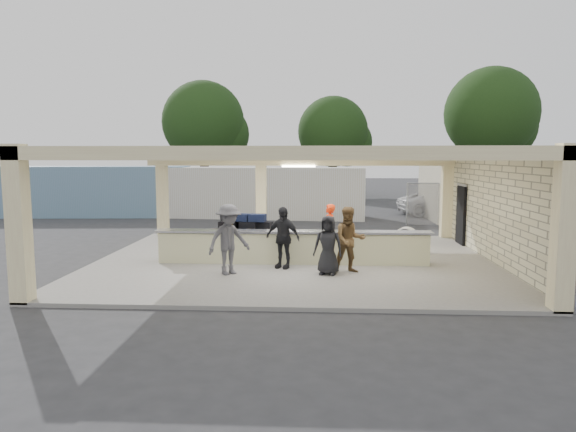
# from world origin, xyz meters

# --- Properties ---
(ground) EXTENTS (120.00, 120.00, 0.00)m
(ground) POSITION_xyz_m (0.00, 0.00, 0.00)
(ground) COLOR #2C2C2F
(ground) RESTS_ON ground
(pavilion) EXTENTS (12.01, 10.00, 3.55)m
(pavilion) POSITION_xyz_m (0.21, 0.66, 1.35)
(pavilion) COLOR slate
(pavilion) RESTS_ON ground
(baggage_counter) EXTENTS (8.20, 0.58, 0.98)m
(baggage_counter) POSITION_xyz_m (0.00, -0.50, 0.59)
(baggage_counter) COLOR beige
(baggage_counter) RESTS_ON pavilion
(luggage_cart) EXTENTS (2.60, 2.02, 1.34)m
(luggage_cart) POSITION_xyz_m (-1.62, 0.67, 0.82)
(luggage_cart) COLOR white
(luggage_cart) RESTS_ON pavilion
(drum_fan) EXTENTS (0.85, 0.57, 0.90)m
(drum_fan) POSITION_xyz_m (3.61, 1.00, 0.58)
(drum_fan) COLOR white
(drum_fan) RESTS_ON pavilion
(baggage_handler) EXTENTS (0.43, 0.65, 1.66)m
(baggage_handler) POSITION_xyz_m (1.11, 0.80, 0.93)
(baggage_handler) COLOR red
(baggage_handler) RESTS_ON pavilion
(passenger_a) EXTENTS (0.93, 0.51, 1.82)m
(passenger_a) POSITION_xyz_m (1.61, -1.65, 1.01)
(passenger_a) COLOR brown
(passenger_a) RESTS_ON pavilion
(passenger_b) EXTENTS (1.10, 0.75, 1.76)m
(passenger_b) POSITION_xyz_m (-0.25, -1.17, 0.98)
(passenger_b) COLOR black
(passenger_b) RESTS_ON pavilion
(passenger_c) EXTENTS (1.23, 1.11, 1.90)m
(passenger_c) POSITION_xyz_m (-1.65, -2.04, 1.05)
(passenger_c) COLOR #49484D
(passenger_c) RESTS_ON pavilion
(passenger_d) EXTENTS (0.84, 0.50, 1.60)m
(passenger_d) POSITION_xyz_m (1.02, -1.91, 0.90)
(passenger_d) COLOR black
(passenger_d) RESTS_ON pavilion
(car_white_a) EXTENTS (4.85, 2.91, 1.30)m
(car_white_a) POSITION_xyz_m (7.63, 13.22, 0.65)
(car_white_a) COLOR white
(car_white_a) RESTS_ON ground
(car_white_b) EXTENTS (5.12, 2.89, 1.52)m
(car_white_b) POSITION_xyz_m (10.92, 13.30, 0.76)
(car_white_b) COLOR white
(car_white_b) RESTS_ON ground
(car_dark) EXTENTS (4.03, 2.24, 1.27)m
(car_dark) POSITION_xyz_m (7.71, 14.35, 0.64)
(car_dark) COLOR black
(car_dark) RESTS_ON ground
(container_white) EXTENTS (12.49, 3.50, 2.67)m
(container_white) POSITION_xyz_m (-2.91, 11.70, 1.33)
(container_white) COLOR silver
(container_white) RESTS_ON ground
(container_blue) EXTENTS (10.59, 3.30, 2.71)m
(container_blue) POSITION_xyz_m (-11.59, 11.82, 1.36)
(container_blue) COLOR #6583A2
(container_blue) RESTS_ON ground
(fence) EXTENTS (12.06, 0.06, 2.03)m
(fence) POSITION_xyz_m (11.00, 9.00, 1.05)
(fence) COLOR gray
(fence) RESTS_ON ground
(tree_left) EXTENTS (6.60, 6.30, 9.00)m
(tree_left) POSITION_xyz_m (-7.68, 24.16, 5.59)
(tree_left) COLOR #382619
(tree_left) RESTS_ON ground
(tree_mid) EXTENTS (6.00, 5.60, 8.00)m
(tree_mid) POSITION_xyz_m (2.32, 26.16, 4.96)
(tree_mid) COLOR #382619
(tree_mid) RESTS_ON ground
(tree_right) EXTENTS (7.20, 7.00, 10.00)m
(tree_right) POSITION_xyz_m (14.32, 25.16, 6.21)
(tree_right) COLOR #382619
(tree_right) RESTS_ON ground
(adjacent_building) EXTENTS (6.00, 8.00, 3.20)m
(adjacent_building) POSITION_xyz_m (9.50, 10.00, 1.60)
(adjacent_building) COLOR beige
(adjacent_building) RESTS_ON ground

